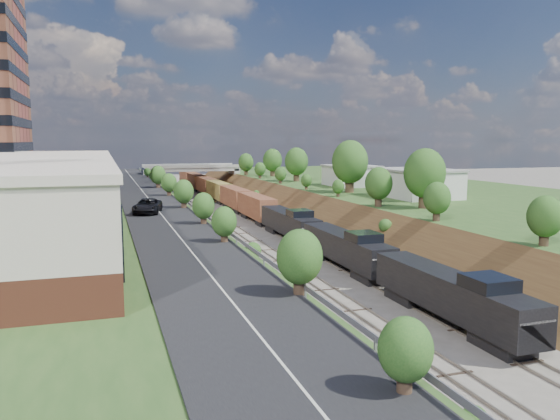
{
  "coord_description": "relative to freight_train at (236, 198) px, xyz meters",
  "views": [
    {
      "loc": [
        -21.75,
        -19.88,
        13.6
      ],
      "look_at": [
        -3.42,
        36.43,
        6.0
      ],
      "focal_mm": 35.0,
      "sensor_mm": 36.0,
      "label": 1
    }
  ],
  "objects": [
    {
      "name": "platform_left",
      "position": [
        -35.6,
        -22.35,
        -0.02
      ],
      "size": [
        44.0,
        180.0,
        5.0
      ],
      "primitive_type": "cube",
      "color": "#2F5221",
      "rests_on": "ground"
    },
    {
      "name": "platform_right",
      "position": [
        30.4,
        -22.35,
        -0.02
      ],
      "size": [
        44.0,
        180.0,
        5.0
      ],
      "primitive_type": "cube",
      "color": "#2F5221",
      "rests_on": "ground"
    },
    {
      "name": "embankment_left",
      "position": [
        -13.6,
        -22.35,
        -2.52
      ],
      "size": [
        10.0,
        180.0,
        10.0
      ],
      "primitive_type": "cube",
      "rotation": [
        0.0,
        0.79,
        0.0
      ],
      "color": "brown",
      "rests_on": "ground"
    },
    {
      "name": "embankment_right",
      "position": [
        8.4,
        -22.35,
        -2.52
      ],
      "size": [
        10.0,
        180.0,
        10.0
      ],
      "primitive_type": "cube",
      "rotation": [
        0.0,
        0.79,
        0.0
      ],
      "color": "brown",
      "rests_on": "ground"
    },
    {
      "name": "rail_left_track",
      "position": [
        -5.2,
        -22.35,
        -2.43
      ],
      "size": [
        1.58,
        180.0,
        0.18
      ],
      "primitive_type": "cube",
      "color": "gray",
      "rests_on": "ground"
    },
    {
      "name": "rail_right_track",
      "position": [
        0.0,
        -22.35,
        -2.43
      ],
      "size": [
        1.58,
        180.0,
        0.18
      ],
      "primitive_type": "cube",
      "color": "gray",
      "rests_on": "ground"
    },
    {
      "name": "road",
      "position": [
        -18.1,
        -22.35,
        2.53
      ],
      "size": [
        8.0,
        180.0,
        0.1
      ],
      "primitive_type": "cube",
      "color": "black",
      "rests_on": "platform_left"
    },
    {
      "name": "guardrail",
      "position": [
        -14.0,
        -22.55,
        3.03
      ],
      "size": [
        0.1,
        171.0,
        0.7
      ],
      "color": "#99999E",
      "rests_on": "platform_left"
    },
    {
      "name": "commercial_building",
      "position": [
        -30.6,
        -44.35,
        5.98
      ],
      "size": [
        14.3,
        62.3,
        7.0
      ],
      "color": "brown",
      "rests_on": "platform_left"
    },
    {
      "name": "overpass",
      "position": [
        -2.6,
        39.65,
        2.39
      ],
      "size": [
        24.5,
        8.3,
        7.4
      ],
      "color": "gray",
      "rests_on": "ground"
    },
    {
      "name": "white_building_near",
      "position": [
        20.9,
        -30.35,
        4.48
      ],
      "size": [
        9.0,
        12.0,
        4.0
      ],
      "primitive_type": "cube",
      "color": "silver",
      "rests_on": "platform_right"
    },
    {
      "name": "white_building_far",
      "position": [
        20.4,
        -8.35,
        4.28
      ],
      "size": [
        8.0,
        10.0,
        3.6
      ],
      "primitive_type": "cube",
      "color": "silver",
      "rests_on": "platform_right"
    },
    {
      "name": "tree_right_large",
      "position": [
        14.4,
        -42.35,
        6.86
      ],
      "size": [
        5.25,
        5.25,
        7.61
      ],
      "color": "#473323",
      "rests_on": "platform_right"
    },
    {
      "name": "tree_left_crest",
      "position": [
        -14.4,
        -62.35,
        4.52
      ],
      "size": [
        2.45,
        2.45,
        3.55
      ],
      "color": "#473323",
      "rests_on": "platform_left"
    },
    {
      "name": "freight_train",
      "position": [
        0.0,
        0.0,
        0.0
      ],
      "size": [
        2.91,
        148.7,
        4.55
      ],
      "color": "black",
      "rests_on": "ground"
    },
    {
      "name": "suv",
      "position": [
        -19.51,
        -37.2,
        3.43
      ],
      "size": [
        4.14,
        6.61,
        1.7
      ],
      "primitive_type": "imported",
      "rotation": [
        0.0,
        0.0,
        -0.23
      ],
      "color": "black",
      "rests_on": "road"
    }
  ]
}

